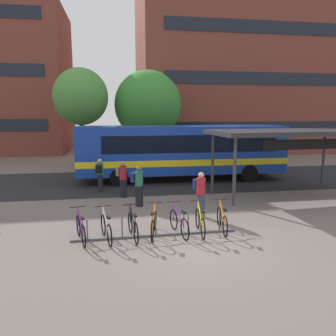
% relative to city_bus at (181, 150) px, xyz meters
% --- Properties ---
extents(ground, '(200.00, 200.00, 0.00)m').
position_rel_city_bus_xyz_m(ground, '(-1.44, -9.51, -1.78)').
color(ground, '#6B605B').
extents(bus_lane_asphalt, '(80.00, 7.20, 0.01)m').
position_rel_city_bus_xyz_m(bus_lane_asphalt, '(-1.44, -0.00, -1.77)').
color(bus_lane_asphalt, '#232326').
rests_on(bus_lane_asphalt, ground).
extents(city_bus, '(12.04, 2.64, 3.20)m').
position_rel_city_bus_xyz_m(city_bus, '(0.00, 0.00, 0.00)').
color(city_bus, '#14389E').
rests_on(city_bus, ground).
extents(bike_rack, '(5.38, 0.21, 0.70)m').
position_rel_city_bus_xyz_m(bike_rack, '(-2.57, -8.78, -1.69)').
color(bike_rack, '#47474C').
rests_on(bike_rack, ground).
extents(parked_bicycle_purple_0, '(0.61, 1.68, 0.99)m').
position_rel_city_bus_xyz_m(parked_bicycle_purple_0, '(-4.91, -8.83, -1.39)').
color(parked_bicycle_purple_0, black).
rests_on(parked_bicycle_purple_0, ground).
extents(parked_bicycle_white_1, '(0.57, 1.69, 0.99)m').
position_rel_city_bus_xyz_m(parked_bicycle_white_1, '(-4.14, -8.88, -1.39)').
color(parked_bicycle_white_1, black).
rests_on(parked_bicycle_white_1, ground).
extents(parked_bicycle_black_2, '(0.52, 1.72, 0.99)m').
position_rel_city_bus_xyz_m(parked_bicycle_black_2, '(-3.30, -8.82, -1.39)').
color(parked_bicycle_black_2, black).
rests_on(parked_bicycle_black_2, ground).
extents(parked_bicycle_orange_3, '(0.55, 1.70, 0.99)m').
position_rel_city_bus_xyz_m(parked_bicycle_orange_3, '(-2.63, -8.73, -1.39)').
color(parked_bicycle_orange_3, black).
rests_on(parked_bicycle_orange_3, ground).
extents(parked_bicycle_purple_4, '(0.52, 1.70, 0.99)m').
position_rel_city_bus_xyz_m(parked_bicycle_purple_4, '(-1.80, -8.73, -1.39)').
color(parked_bicycle_purple_4, black).
rests_on(parked_bicycle_purple_4, ground).
extents(parked_bicycle_yellow_5, '(0.52, 1.72, 0.99)m').
position_rel_city_bus_xyz_m(parked_bicycle_yellow_5, '(-1.09, -8.75, -1.39)').
color(parked_bicycle_yellow_5, black).
rests_on(parked_bicycle_yellow_5, ground).
extents(parked_bicycle_orange_6, '(0.52, 1.72, 0.99)m').
position_rel_city_bus_xyz_m(parked_bicycle_orange_6, '(-0.31, -8.67, -1.39)').
color(parked_bicycle_orange_6, black).
rests_on(parked_bicycle_orange_6, ground).
extents(transit_shelter, '(7.44, 3.91, 3.14)m').
position_rel_city_bus_xyz_m(transit_shelter, '(4.27, -4.29, 1.18)').
color(transit_shelter, '#38383D').
rests_on(transit_shelter, ground).
extents(commuter_navy_pack_0, '(0.60, 0.55, 1.74)m').
position_rel_city_bus_xyz_m(commuter_navy_pack_0, '(-2.88, -5.21, -0.77)').
color(commuter_navy_pack_0, black).
rests_on(commuter_navy_pack_0, ground).
extents(commuter_grey_pack_1, '(0.58, 0.59, 1.72)m').
position_rel_city_bus_xyz_m(commuter_grey_pack_1, '(-3.50, -3.57, -0.79)').
color(commuter_grey_pack_1, black).
rests_on(commuter_grey_pack_1, ground).
extents(commuter_black_pack_2, '(0.40, 0.57, 1.70)m').
position_rel_city_bus_xyz_m(commuter_black_pack_2, '(-4.61, -2.35, -0.79)').
color(commuter_black_pack_2, black).
rests_on(commuter_black_pack_2, ground).
extents(commuter_navy_pack_3, '(0.49, 0.60, 1.74)m').
position_rel_city_bus_xyz_m(commuter_navy_pack_3, '(-0.63, -6.97, -0.77)').
color(commuter_navy_pack_3, '#2D3851').
rests_on(commuter_navy_pack_3, ground).
extents(street_tree_0, '(3.85, 3.85, 7.10)m').
position_rel_city_bus_xyz_m(street_tree_0, '(-6.17, 5.62, 3.30)').
color(street_tree_0, brown).
rests_on(street_tree_0, ground).
extents(street_tree_1, '(5.11, 5.11, 7.17)m').
position_rel_city_bus_xyz_m(street_tree_1, '(-1.27, 6.74, 2.78)').
color(street_tree_1, brown).
rests_on(street_tree_1, ground).
extents(building_right_wing, '(26.28, 13.75, 17.54)m').
position_rel_city_bus_xyz_m(building_right_wing, '(12.01, 16.68, 7.00)').
color(building_right_wing, brown).
rests_on(building_right_wing, ground).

